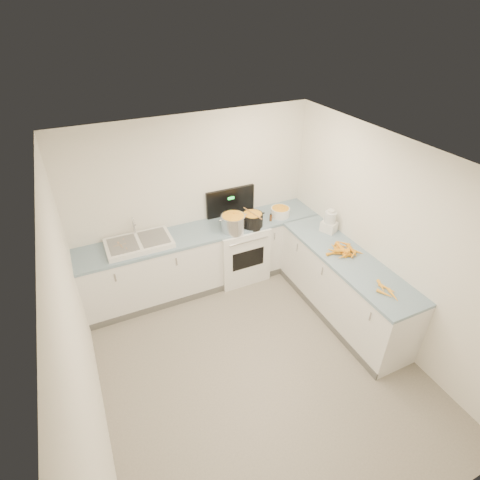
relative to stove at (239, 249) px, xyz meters
name	(u,v)px	position (x,y,z in m)	size (l,w,h in m)	color
floor	(256,363)	(-0.55, -1.69, -0.47)	(3.50, 4.00, 0.00)	gray
ceiling	(263,169)	(-0.55, -1.69, 2.03)	(3.50, 4.00, 0.00)	white
wall_back	(195,202)	(-0.55, 0.31, 0.78)	(3.50, 2.50, 0.00)	white
wall_front	(407,471)	(-0.55, -3.69, 0.78)	(3.50, 2.50, 0.00)	white
wall_left	(78,339)	(-2.30, -1.69, 0.78)	(4.00, 2.50, 0.00)	white
wall_right	(389,243)	(1.20, -1.69, 0.78)	(4.00, 2.50, 0.00)	white
counter_back	(205,257)	(-0.55, 0.01, 0.00)	(3.50, 0.62, 0.94)	white
counter_right	(343,286)	(0.90, -1.39, 0.00)	(0.62, 2.20, 0.94)	white
stove	(239,249)	(0.00, 0.00, 0.00)	(0.76, 0.65, 1.36)	white
sink	(139,243)	(-1.45, 0.02, 0.50)	(0.86, 0.52, 0.31)	white
steel_pot	(233,223)	(-0.15, -0.15, 0.57)	(0.34, 0.34, 0.25)	silver
black_pot	(253,220)	(0.15, -0.16, 0.55)	(0.30, 0.30, 0.21)	black
wooden_spoon	(253,213)	(0.15, -0.16, 0.67)	(0.02, 0.02, 0.42)	#AD7A47
mixing_bowl	(280,212)	(0.65, -0.08, 0.53)	(0.29, 0.29, 0.13)	white
extract_bottle	(271,218)	(0.45, -0.15, 0.51)	(0.04, 0.04, 0.10)	#593319
spice_jar	(282,216)	(0.63, -0.18, 0.52)	(0.06, 0.06, 0.10)	#E5B266
food_processor	(330,222)	(1.05, -0.75, 0.61)	(0.23, 0.25, 0.34)	white
carrot_pile	(344,250)	(0.91, -1.28, 0.50)	(0.46, 0.40, 0.09)	#FFA31F
peeled_carrots	(386,290)	(0.86, -2.09, 0.49)	(0.19, 0.37, 0.04)	#FFA726
peelings	(122,243)	(-1.66, 0.04, 0.54)	(0.23, 0.29, 0.01)	tan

